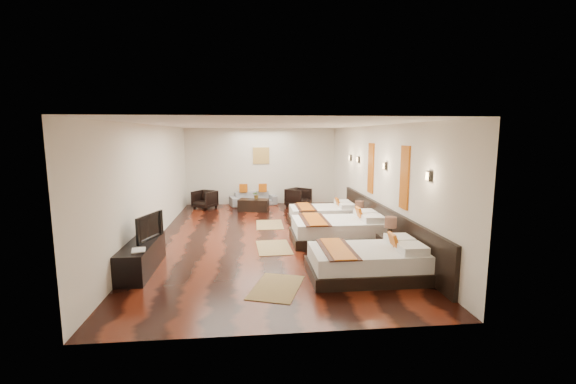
{
  "coord_description": "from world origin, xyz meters",
  "views": [
    {
      "loc": [
        -0.43,
        -9.37,
        2.58
      ],
      "look_at": [
        0.55,
        0.31,
        1.1
      ],
      "focal_mm": 23.77,
      "sensor_mm": 36.0,
      "label": 1
    }
  ],
  "objects": [
    {
      "name": "nightstand_b",
      "position": [
        2.44,
        0.29,
        0.29
      ],
      "size": [
        0.42,
        0.42,
        0.83
      ],
      "color": "black",
      "rests_on": "floor"
    },
    {
      "name": "nightstand_a",
      "position": [
        2.44,
        -1.98,
        0.32
      ],
      "size": [
        0.45,
        0.45,
        0.9
      ],
      "color": "black",
      "rests_on": "floor"
    },
    {
      "name": "sconce_mid",
      "position": [
        2.7,
        -0.8,
        1.85
      ],
      "size": [
        0.07,
        0.12,
        0.18
      ],
      "color": "black",
      "rests_on": "right_wall"
    },
    {
      "name": "gold_artwork",
      "position": [
        0.0,
        4.73,
        1.8
      ],
      "size": [
        0.6,
        0.04,
        0.6
      ],
      "primitive_type": "cube",
      "color": "#AD873F",
      "rests_on": "back_wall"
    },
    {
      "name": "ceiling",
      "position": [
        0.0,
        0.0,
        2.8
      ],
      "size": [
        5.5,
        9.5,
        0.01
      ],
      "primitive_type": "cube",
      "color": "white",
      "rests_on": "floor"
    },
    {
      "name": "orange_panel_a",
      "position": [
        2.73,
        -1.9,
        1.7
      ],
      "size": [
        0.04,
        0.4,
        1.3
      ],
      "primitive_type": "cube",
      "color": "#D86014",
      "rests_on": "right_wall"
    },
    {
      "name": "headboard_panel",
      "position": [
        2.71,
        -0.8,
        0.45
      ],
      "size": [
        0.08,
        6.6,
        0.9
      ],
      "primitive_type": "cube",
      "color": "black",
      "rests_on": "floor"
    },
    {
      "name": "bed_far",
      "position": [
        1.69,
        1.39,
        0.25
      ],
      "size": [
        1.94,
        1.22,
        0.74
      ],
      "color": "black",
      "rests_on": "floor"
    },
    {
      "name": "sofa",
      "position": [
        -0.31,
        4.44,
        0.24
      ],
      "size": [
        1.78,
        1.05,
        0.49
      ],
      "primitive_type": "imported",
      "rotation": [
        0.0,
        0.0,
        0.25
      ],
      "color": "gray",
      "rests_on": "floor"
    },
    {
      "name": "jute_mat_mid",
      "position": [
        0.1,
        -0.93,
        0.01
      ],
      "size": [
        0.81,
        1.23,
        0.01
      ],
      "primitive_type": "cube",
      "rotation": [
        0.0,
        0.0,
        0.05
      ],
      "color": "olive",
      "rests_on": "floor"
    },
    {
      "name": "table_plant",
      "position": [
        -0.21,
        3.45,
        0.54
      ],
      "size": [
        0.26,
        0.23,
        0.28
      ],
      "primitive_type": "imported",
      "rotation": [
        0.0,
        0.0,
        0.03
      ],
      "color": "#2F5E1F",
      "rests_on": "coffee_table"
    },
    {
      "name": "floor",
      "position": [
        0.0,
        0.0,
        0.0
      ],
      "size": [
        5.5,
        9.5,
        0.01
      ],
      "primitive_type": "cube",
      "color": "black",
      "rests_on": "ground"
    },
    {
      "name": "book",
      "position": [
        -2.5,
        -2.73,
        0.56
      ],
      "size": [
        0.3,
        0.36,
        0.03
      ],
      "primitive_type": "imported",
      "rotation": [
        0.0,
        0.0,
        0.24
      ],
      "color": "black",
      "rests_on": "tv_console"
    },
    {
      "name": "sconce_near",
      "position": [
        2.7,
        -3.0,
        1.85
      ],
      "size": [
        0.07,
        0.12,
        0.18
      ],
      "color": "black",
      "rests_on": "right_wall"
    },
    {
      "name": "coffee_table",
      "position": [
        -0.31,
        3.39,
        0.2
      ],
      "size": [
        1.08,
        0.71,
        0.4
      ],
      "primitive_type": "cube",
      "rotation": [
        0.0,
        0.0,
        -0.22
      ],
      "color": "black",
      "rests_on": "floor"
    },
    {
      "name": "left_wall",
      "position": [
        -2.75,
        0.0,
        1.4
      ],
      "size": [
        0.01,
        9.5,
        2.8
      ],
      "primitive_type": "cube",
      "color": "silver",
      "rests_on": "floor"
    },
    {
      "name": "bed_mid",
      "position": [
        1.7,
        -0.59,
        0.29
      ],
      "size": [
        2.22,
        1.39,
        0.85
      ],
      "color": "black",
      "rests_on": "floor"
    },
    {
      "name": "jute_mat_near",
      "position": [
        -0.0,
        -3.23,
        0.01
      ],
      "size": [
        1.1,
        1.38,
        0.01
      ],
      "primitive_type": "cube",
      "rotation": [
        0.0,
        0.0,
        -0.33
      ],
      "color": "olive",
      "rests_on": "floor"
    },
    {
      "name": "figurine",
      "position": [
        -2.5,
        -1.33,
        0.73
      ],
      "size": [
        0.42,
        0.42,
        0.35
      ],
      "primitive_type": "imported",
      "rotation": [
        0.0,
        0.0,
        -0.27
      ],
      "color": "brown",
      "rests_on": "tv_console"
    },
    {
      "name": "back_wall",
      "position": [
        0.0,
        4.75,
        1.4
      ],
      "size": [
        5.5,
        0.01,
        2.8
      ],
      "primitive_type": "cube",
      "color": "silver",
      "rests_on": "floor"
    },
    {
      "name": "sconce_lounge",
      "position": [
        2.7,
        2.3,
        1.85
      ],
      "size": [
        0.07,
        0.12,
        0.18
      ],
      "color": "black",
      "rests_on": "right_wall"
    },
    {
      "name": "armchair_right",
      "position": [
        1.29,
        3.97,
        0.34
      ],
      "size": [
        1.03,
        1.03,
        0.67
      ],
      "primitive_type": "imported",
      "rotation": [
        0.0,
        0.0,
        0.84
      ],
      "color": "black",
      "rests_on": "floor"
    },
    {
      "name": "bed_near",
      "position": [
        1.7,
        -2.87,
        0.27
      ],
      "size": [
        2.1,
        1.32,
        0.8
      ],
      "color": "black",
      "rests_on": "floor"
    },
    {
      "name": "jute_mat_far",
      "position": [
        0.12,
        1.31,
        0.01
      ],
      "size": [
        0.77,
        1.21,
        0.01
      ],
      "primitive_type": "cube",
      "rotation": [
        0.0,
        0.0,
        -0.01
      ],
      "color": "olive",
      "rests_on": "floor"
    },
    {
      "name": "orange_panel_b",
      "position": [
        2.73,
        0.3,
        1.7
      ],
      "size": [
        0.04,
        0.4,
        1.3
      ],
      "primitive_type": "cube",
      "color": "#D86014",
      "rests_on": "right_wall"
    },
    {
      "name": "tv",
      "position": [
        -2.45,
        -1.93,
        0.8
      ],
      "size": [
        0.38,
        0.88,
        0.51
      ],
      "primitive_type": "imported",
      "rotation": [
        0.0,
        0.0,
        1.27
      ],
      "color": "black",
      "rests_on": "tv_console"
    },
    {
      "name": "sconce_far",
      "position": [
        2.7,
        1.4,
        1.85
      ],
      "size": [
        0.07,
        0.12,
        0.18
      ],
      "color": "black",
      "rests_on": "right_wall"
    },
    {
      "name": "armchair_left",
      "position": [
        -2.01,
        4.0,
        0.32
      ],
      "size": [
        0.95,
        0.95,
        0.63
      ],
      "primitive_type": "imported",
      "rotation": [
        0.0,
        0.0,
        -0.58
      ],
      "color": "black",
      "rests_on": "floor"
    },
    {
      "name": "tv_console",
      "position": [
        -2.5,
        -2.15,
        0.28
      ],
      "size": [
        0.5,
        1.8,
        0.55
      ],
      "primitive_type": "cube",
      "color": "black",
      "rests_on": "floor"
    },
    {
      "name": "right_wall",
      "position": [
        2.75,
        0.0,
        1.4
      ],
      "size": [
        0.01,
        9.5,
        2.8
      ],
      "primitive_type": "cube",
      "color": "silver",
      "rests_on": "floor"
    }
  ]
}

